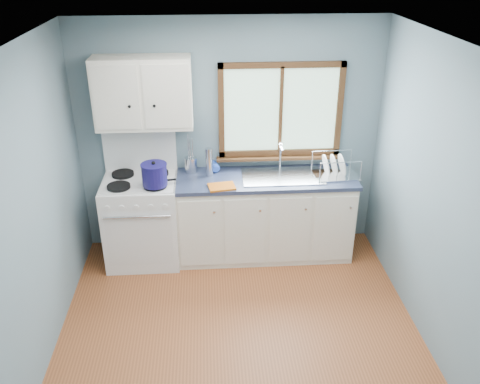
{
  "coord_description": "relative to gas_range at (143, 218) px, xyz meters",
  "views": [
    {
      "loc": [
        -0.24,
        -3.29,
        3.14
      ],
      "look_at": [
        0.05,
        0.9,
        1.05
      ],
      "focal_mm": 38.0,
      "sensor_mm": 36.0,
      "label": 1
    }
  ],
  "objects": [
    {
      "name": "skillet",
      "position": [
        0.17,
        -0.14,
        0.49
      ],
      "size": [
        0.35,
        0.26,
        0.04
      ],
      "rotation": [
        0.0,
        0.0,
        0.17
      ],
      "color": "black",
      "rests_on": "gas_range"
    },
    {
      "name": "utensil_crock",
      "position": [
        0.53,
        0.2,
        0.51
      ],
      "size": [
        0.15,
        0.15,
        0.42
      ],
      "rotation": [
        0.0,
        0.0,
        -0.11
      ],
      "color": "silver",
      "rests_on": "countertop"
    },
    {
      "name": "wall_back",
      "position": [
        0.95,
        0.34,
        0.76
      ],
      "size": [
        3.2,
        0.02,
        2.5
      ],
      "primitive_type": "cube",
      "color": "slate",
      "rests_on": "ground"
    },
    {
      "name": "wall_left",
      "position": [
        -0.66,
        -1.47,
        0.76
      ],
      "size": [
        0.02,
        3.6,
        2.5
      ],
      "primitive_type": "cube",
      "color": "slate",
      "rests_on": "ground"
    },
    {
      "name": "upper_cabinets",
      "position": [
        0.1,
        0.15,
        1.31
      ],
      "size": [
        0.95,
        0.35,
        0.7
      ],
      "color": "white",
      "rests_on": "wall_back"
    },
    {
      "name": "ceiling",
      "position": [
        0.95,
        -1.47,
        2.02
      ],
      "size": [
        3.2,
        3.6,
        0.02
      ],
      "primitive_type": "cube",
      "color": "white",
      "rests_on": "wall_back"
    },
    {
      "name": "dish_towel",
      "position": [
        0.84,
        -0.2,
        0.44
      ],
      "size": [
        0.29,
        0.23,
        0.02
      ],
      "primitive_type": "cube",
      "rotation": [
        0.0,
        0.0,
        0.16
      ],
      "color": "#C25F15",
      "rests_on": "countertop"
    },
    {
      "name": "gas_range",
      "position": [
        0.0,
        0.0,
        0.0
      ],
      "size": [
        0.76,
        0.69,
        1.36
      ],
      "color": "white",
      "rests_on": "floor"
    },
    {
      "name": "thermos",
      "position": [
        0.72,
        0.1,
        0.58
      ],
      "size": [
        0.09,
        0.09,
        0.31
      ],
      "primitive_type": "cylinder",
      "rotation": [
        0.0,
        0.0,
        0.29
      ],
      "color": "silver",
      "rests_on": "countertop"
    },
    {
      "name": "sink",
      "position": [
        1.49,
        0.02,
        0.37
      ],
      "size": [
        0.84,
        0.46,
        0.44
      ],
      "color": "silver",
      "rests_on": "countertop"
    },
    {
      "name": "dish_rack",
      "position": [
        2.03,
        0.01,
        0.49
      ],
      "size": [
        0.47,
        0.37,
        0.23
      ],
      "rotation": [
        0.0,
        0.0,
        0.06
      ],
      "color": "silver",
      "rests_on": "countertop"
    },
    {
      "name": "wall_right",
      "position": [
        2.56,
        -1.47,
        0.76
      ],
      "size": [
        0.02,
        3.6,
        2.5
      ],
      "primitive_type": "cube",
      "color": "slate",
      "rests_on": "ground"
    },
    {
      "name": "floor",
      "position": [
        0.95,
        -1.47,
        -0.5
      ],
      "size": [
        3.2,
        3.6,
        0.02
      ],
      "primitive_type": "cube",
      "color": "#975028",
      "rests_on": "ground"
    },
    {
      "name": "base_cabinets",
      "position": [
        1.31,
        0.02,
        -0.08
      ],
      "size": [
        1.85,
        0.6,
        0.88
      ],
      "color": "white",
      "rests_on": "floor"
    },
    {
      "name": "countertop",
      "position": [
        1.31,
        0.02,
        0.41
      ],
      "size": [
        1.89,
        0.64,
        0.04
      ],
      "primitive_type": "cube",
      "color": "#202940",
      "rests_on": "base_cabinets"
    },
    {
      "name": "window",
      "position": [
        1.48,
        0.3,
        0.98
      ],
      "size": [
        1.36,
        0.1,
        1.03
      ],
      "color": "#9EC6A8",
      "rests_on": "wall_back"
    },
    {
      "name": "stockpot",
      "position": [
        0.18,
        -0.17,
        0.58
      ],
      "size": [
        0.27,
        0.27,
        0.25
      ],
      "rotation": [
        0.0,
        0.0,
        0.03
      ],
      "color": "#15114F",
      "rests_on": "gas_range"
    },
    {
      "name": "soap_bottle",
      "position": [
        0.8,
        0.15,
        0.54
      ],
      "size": [
        0.1,
        0.1,
        0.24
      ],
      "primitive_type": "imported",
      "rotation": [
        0.0,
        0.0,
        0.16
      ],
      "color": "blue",
      "rests_on": "countertop"
    }
  ]
}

